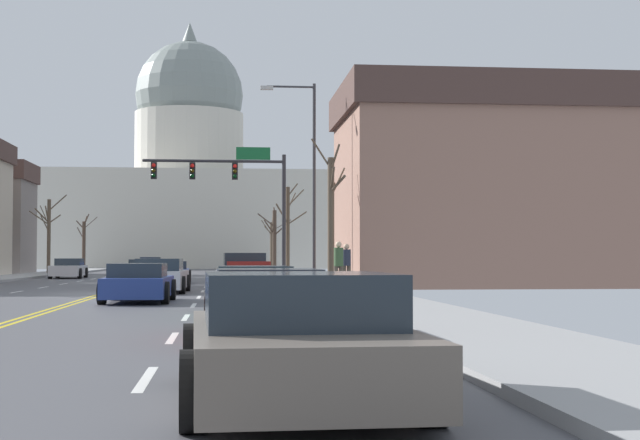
{
  "coord_description": "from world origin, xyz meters",
  "views": [
    {
      "loc": [
        4.37,
        -34.66,
        1.36
      ],
      "look_at": [
        11.75,
        38.56,
        4.19
      ],
      "focal_mm": 52.71,
      "sensor_mm": 36.0,
      "label": 1
    }
  ],
  "objects_px": {
    "sedan_near_02": "(160,277)",
    "sedan_near_06": "(296,342)",
    "pickup_truck_near_01": "(245,272)",
    "sedan_oncoming_01": "(140,268)",
    "sedan_near_00": "(170,272)",
    "pedestrian_00": "(346,263)",
    "bicycle_parked": "(339,279)",
    "signal_gantry": "(234,183)",
    "street_lamp_right": "(307,166)",
    "sedan_near_04": "(254,292)",
    "sedan_oncoming_02": "(150,265)",
    "sedan_near_03": "(139,284)",
    "sedan_near_05": "(267,305)",
    "pedestrian_01": "(339,263)",
    "sedan_oncoming_00": "(69,269)"
  },
  "relations": [
    {
      "from": "sedan_near_00",
      "to": "sedan_near_02",
      "type": "height_order",
      "value": "sedan_near_02"
    },
    {
      "from": "sedan_near_06",
      "to": "bicycle_parked",
      "type": "height_order",
      "value": "sedan_near_06"
    },
    {
      "from": "sedan_near_00",
      "to": "sedan_near_06",
      "type": "bearing_deg",
      "value": -85.02
    },
    {
      "from": "pedestrian_01",
      "to": "bicycle_parked",
      "type": "height_order",
      "value": "pedestrian_01"
    },
    {
      "from": "sedan_near_05",
      "to": "sedan_oncoming_00",
      "type": "relative_size",
      "value": 0.94
    },
    {
      "from": "sedan_near_04",
      "to": "sedan_oncoming_01",
      "type": "relative_size",
      "value": 1.02
    },
    {
      "from": "sedan_near_02",
      "to": "pedestrian_00",
      "type": "height_order",
      "value": "pedestrian_00"
    },
    {
      "from": "sedan_near_00",
      "to": "sedan_oncoming_02",
      "type": "xyz_separation_m",
      "value": [
        -3.55,
        32.53,
        0.07
      ]
    },
    {
      "from": "street_lamp_right",
      "to": "pickup_truck_near_01",
      "type": "xyz_separation_m",
      "value": [
        -2.68,
        0.5,
        -4.6
      ]
    },
    {
      "from": "signal_gantry",
      "to": "sedan_near_04",
      "type": "height_order",
      "value": "signal_gantry"
    },
    {
      "from": "sedan_near_04",
      "to": "sedan_oncoming_00",
      "type": "distance_m",
      "value": 38.89
    },
    {
      "from": "sedan_oncoming_01",
      "to": "sedan_oncoming_02",
      "type": "distance_m",
      "value": 12.64
    },
    {
      "from": "sedan_oncoming_00",
      "to": "bicycle_parked",
      "type": "xyz_separation_m",
      "value": [
        14.0,
        -22.97,
        -0.08
      ]
    },
    {
      "from": "sedan_oncoming_00",
      "to": "sedan_near_04",
      "type": "bearing_deg",
      "value": -74.68
    },
    {
      "from": "signal_gantry",
      "to": "street_lamp_right",
      "type": "xyz_separation_m",
      "value": [
        3.05,
        -11.57,
        -0.12
      ]
    },
    {
      "from": "pedestrian_00",
      "to": "bicycle_parked",
      "type": "xyz_separation_m",
      "value": [
        -0.29,
        -0.01,
        -0.6
      ]
    },
    {
      "from": "sedan_near_00",
      "to": "signal_gantry",
      "type": "bearing_deg",
      "value": 53.12
    },
    {
      "from": "pickup_truck_near_01",
      "to": "sedan_oncoming_01",
      "type": "bearing_deg",
      "value": 104.46
    },
    {
      "from": "street_lamp_right",
      "to": "sedan_near_05",
      "type": "height_order",
      "value": "street_lamp_right"
    },
    {
      "from": "sedan_near_02",
      "to": "sedan_oncoming_01",
      "type": "distance_m",
      "value": 32.59
    },
    {
      "from": "sedan_near_02",
      "to": "sedan_near_06",
      "type": "distance_m",
      "value": 26.82
    },
    {
      "from": "signal_gantry",
      "to": "sedan_near_03",
      "type": "distance_m",
      "value": 24.74
    },
    {
      "from": "street_lamp_right",
      "to": "pickup_truck_near_01",
      "type": "bearing_deg",
      "value": 169.46
    },
    {
      "from": "sedan_oncoming_02",
      "to": "bicycle_parked",
      "type": "bearing_deg",
      "value": -76.41
    },
    {
      "from": "pickup_truck_near_01",
      "to": "sedan_near_06",
      "type": "height_order",
      "value": "pickup_truck_near_01"
    },
    {
      "from": "signal_gantry",
      "to": "sedan_near_02",
      "type": "distance_m",
      "value": 17.72
    },
    {
      "from": "sedan_near_05",
      "to": "pedestrian_01",
      "type": "distance_m",
      "value": 17.76
    },
    {
      "from": "bicycle_parked",
      "to": "street_lamp_right",
      "type": "bearing_deg",
      "value": 100.84
    },
    {
      "from": "sedan_oncoming_01",
      "to": "pedestrian_01",
      "type": "relative_size",
      "value": 2.61
    },
    {
      "from": "sedan_near_00",
      "to": "sedan_oncoming_00",
      "type": "relative_size",
      "value": 0.99
    },
    {
      "from": "signal_gantry",
      "to": "sedan_near_00",
      "type": "bearing_deg",
      "value": -126.88
    },
    {
      "from": "sedan_near_04",
      "to": "sedan_near_05",
      "type": "xyz_separation_m",
      "value": [
        0.03,
        -6.13,
        0.01
      ]
    },
    {
      "from": "pickup_truck_near_01",
      "to": "sedan_oncoming_02",
      "type": "relative_size",
      "value": 1.18
    },
    {
      "from": "sedan_near_03",
      "to": "bicycle_parked",
      "type": "distance_m",
      "value": 10.64
    },
    {
      "from": "sedan_near_03",
      "to": "sedan_oncoming_01",
      "type": "xyz_separation_m",
      "value": [
        -3.47,
        39.65,
        -0.01
      ]
    },
    {
      "from": "street_lamp_right",
      "to": "pickup_truck_near_01",
      "type": "height_order",
      "value": "street_lamp_right"
    },
    {
      "from": "sedan_near_00",
      "to": "sedan_near_04",
      "type": "relative_size",
      "value": 0.99
    },
    {
      "from": "sedan_near_02",
      "to": "sedan_near_06",
      "type": "bearing_deg",
      "value": -83.45
    },
    {
      "from": "pickup_truck_near_01",
      "to": "pedestrian_00",
      "type": "xyz_separation_m",
      "value": [
        3.82,
        -4.91,
        0.4
      ]
    },
    {
      "from": "pickup_truck_near_01",
      "to": "bicycle_parked",
      "type": "bearing_deg",
      "value": -54.38
    },
    {
      "from": "sedan_oncoming_01",
      "to": "sedan_oncoming_02",
      "type": "bearing_deg",
      "value": 91.32
    },
    {
      "from": "pickup_truck_near_01",
      "to": "sedan_near_06",
      "type": "distance_m",
      "value": 32.38
    },
    {
      "from": "pedestrian_00",
      "to": "bicycle_parked",
      "type": "height_order",
      "value": "pedestrian_00"
    },
    {
      "from": "sedan_near_04",
      "to": "sedan_oncoming_01",
      "type": "distance_m",
      "value": 46.59
    },
    {
      "from": "sedan_oncoming_01",
      "to": "bicycle_parked",
      "type": "height_order",
      "value": "sedan_oncoming_01"
    },
    {
      "from": "sedan_near_03",
      "to": "pedestrian_00",
      "type": "height_order",
      "value": "pedestrian_00"
    },
    {
      "from": "sedan_oncoming_00",
      "to": "sedan_oncoming_02",
      "type": "distance_m",
      "value": 21.49
    },
    {
      "from": "signal_gantry",
      "to": "sedan_near_00",
      "type": "relative_size",
      "value": 1.72
    },
    {
      "from": "pedestrian_00",
      "to": "pedestrian_01",
      "type": "height_order",
      "value": "pedestrian_01"
    },
    {
      "from": "street_lamp_right",
      "to": "sedan_near_03",
      "type": "bearing_deg",
      "value": -115.95
    }
  ]
}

